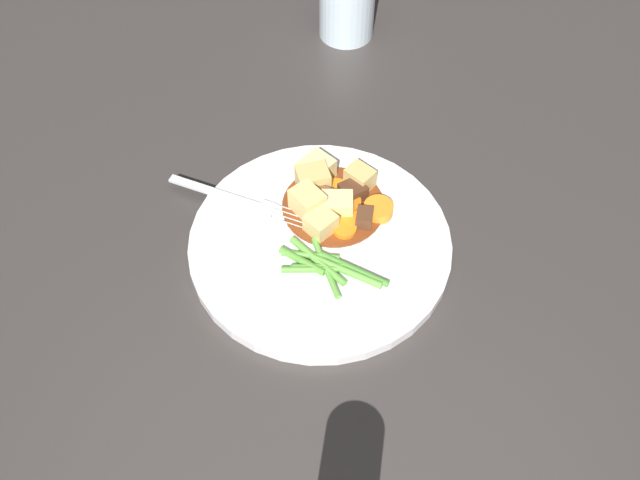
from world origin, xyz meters
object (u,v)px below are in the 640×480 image
Objects in this scene: carrot_slice_3 at (336,191)px; carrot_slice_5 at (350,205)px; meat_chunk_0 at (364,218)px; meat_chunk_1 at (353,192)px; potato_chunk_0 at (313,181)px; potato_chunk_4 at (360,179)px; potato_chunk_5 at (308,203)px; potato_chunk_3 at (322,224)px; potato_chunk_1 at (316,171)px; carrot_slice_4 at (302,195)px; potato_chunk_2 at (337,205)px; carrot_slice_0 at (345,229)px; water_glass at (347,2)px; meat_chunk_2 at (320,197)px; carrot_slice_2 at (318,215)px; carrot_slice_1 at (378,210)px; fork at (243,201)px; carrot_slice_6 at (353,217)px; dinner_plate at (320,244)px.

carrot_slice_3 is 1.29× the size of carrot_slice_5.
meat_chunk_1 is at bearing 22.25° from meat_chunk_0.
potato_chunk_4 is (0.01, -0.05, -0.00)m from potato_chunk_0.
potato_chunk_5 is at bearing 133.91° from carrot_slice_3.
meat_chunk_1 is at bearing -32.67° from potato_chunk_3.
potato_chunk_1 reaches higher than carrot_slice_3.
meat_chunk_0 is (-0.02, -0.02, 0.00)m from carrot_slice_5.
carrot_slice_4 is 0.93× the size of meat_chunk_1.
potato_chunk_2 is at bearing -112.96° from carrot_slice_4.
carrot_slice_0 is 0.03m from meat_chunk_0.
water_glass reaches higher than potato_chunk_0.
carrot_slice_0 is 1.21× the size of meat_chunk_2.
carrot_slice_4 is at bearing 35.75° from carrot_slice_2.
potato_chunk_3 is (-0.03, 0.06, 0.01)m from carrot_slice_1.
fork is at bearing 89.98° from carrot_slice_5.
potato_chunk_3 reaches higher than carrot_slice_0.
potato_chunk_2 is (0.01, 0.02, 0.01)m from carrot_slice_6.
carrot_slice_3 is 1.56× the size of meat_chunk_0.
carrot_slice_0 is at bearing 128.53° from carrot_slice_1.
potato_chunk_3 is 0.06m from meat_chunk_1.
potato_chunk_4 is at bearing 30.73° from carrot_slice_1.
meat_chunk_1 is (-0.03, -0.04, -0.00)m from potato_chunk_1.
potato_chunk_3 is 0.29× the size of water_glass.
carrot_slice_1 is 1.11× the size of potato_chunk_3.
carrot_slice_4 is 0.07m from fork.
carrot_slice_0 is 0.03m from potato_chunk_3.
fork is (-0.02, 0.11, -0.00)m from carrot_slice_3.
carrot_slice_6 is 1.57× the size of meat_chunk_0.
potato_chunk_2 is (0.04, -0.02, 0.02)m from dinner_plate.
meat_chunk_1 is (-0.01, -0.02, 0.01)m from carrot_slice_3.
carrot_slice_1 is at bearing -149.27° from potato_chunk_4.
carrot_slice_6 is 0.03m from meat_chunk_1.
potato_chunk_5 is 0.21× the size of fork.
carrot_slice_2 is 0.03m from carrot_slice_4.
carrot_slice_5 is 0.02m from potato_chunk_2.
potato_chunk_5 is (-0.04, 0.06, 0.00)m from potato_chunk_4.
meat_chunk_2 is at bearing 4.09° from dinner_plate.
carrot_slice_4 reaches higher than carrot_slice_6.
potato_chunk_0 is at bearing 34.35° from carrot_slice_0.
carrot_slice_6 is 0.06m from potato_chunk_0.
water_glass is (0.30, 0.03, 0.02)m from potato_chunk_4.
potato_chunk_0 is at bearing -41.01° from carrot_slice_4.
carrot_slice_6 is 1.55× the size of meat_chunk_2.
potato_chunk_5 reaches higher than carrot_slice_4.
carrot_slice_1 reaches higher than dinner_plate.
potato_chunk_5 reaches higher than potato_chunk_1.
water_glass is at bearing -4.18° from potato_chunk_5.
potato_chunk_0 is at bearing 68.93° from carrot_slice_1.
potato_chunk_2 is 1.59× the size of meat_chunk_2.
water_glass is at bearing -1.25° from dinner_plate.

